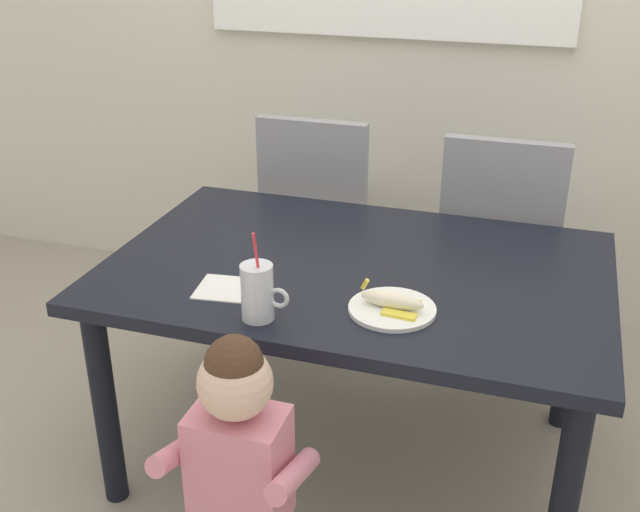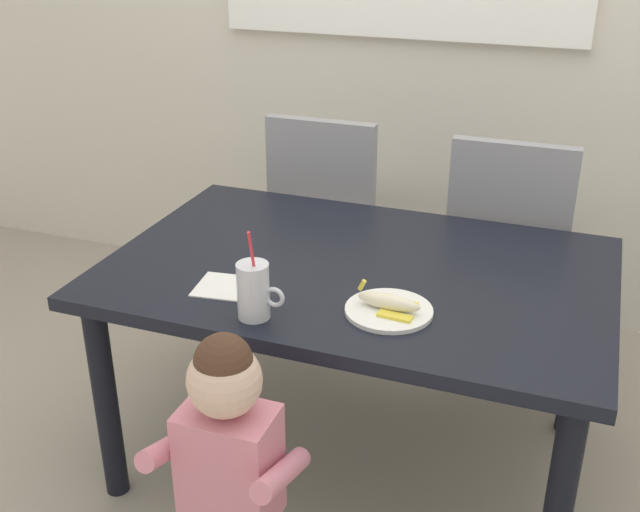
% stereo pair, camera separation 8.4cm
% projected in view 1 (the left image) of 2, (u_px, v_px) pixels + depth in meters
% --- Properties ---
extents(ground_plane, '(24.00, 24.00, 0.00)m').
position_uv_depth(ground_plane, '(352.00, 456.00, 2.55)').
color(ground_plane, '#9E9384').
extents(dining_table, '(1.45, 0.96, 0.71)m').
position_uv_depth(dining_table, '(356.00, 291.00, 2.29)').
color(dining_table, black).
rests_on(dining_table, ground).
extents(dining_chair_left, '(0.44, 0.45, 0.96)m').
position_uv_depth(dining_chair_left, '(321.00, 216.00, 3.04)').
color(dining_chair_left, gray).
rests_on(dining_chair_left, ground).
extents(dining_chair_right, '(0.44, 0.44, 0.96)m').
position_uv_depth(dining_chair_right, '(500.00, 242.00, 2.80)').
color(dining_chair_right, gray).
rests_on(dining_chair_right, ground).
extents(toddler_standing, '(0.33, 0.24, 0.84)m').
position_uv_depth(toddler_standing, '(239.00, 455.00, 1.76)').
color(toddler_standing, '#3F4760').
rests_on(toddler_standing, ground).
extents(milk_cup, '(0.13, 0.08, 0.25)m').
position_uv_depth(milk_cup, '(258.00, 295.00, 1.94)').
color(milk_cup, silver).
rests_on(milk_cup, dining_table).
extents(snack_plate, '(0.23, 0.23, 0.01)m').
position_uv_depth(snack_plate, '(392.00, 309.00, 2.00)').
color(snack_plate, white).
rests_on(snack_plate, dining_table).
extents(peeled_banana, '(0.17, 0.11, 0.07)m').
position_uv_depth(peeled_banana, '(393.00, 301.00, 1.98)').
color(peeled_banana, '#F4EAC6').
rests_on(peeled_banana, snack_plate).
extents(paper_napkin, '(0.17, 0.17, 0.00)m').
position_uv_depth(paper_napkin, '(225.00, 288.00, 2.11)').
color(paper_napkin, white).
rests_on(paper_napkin, dining_table).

